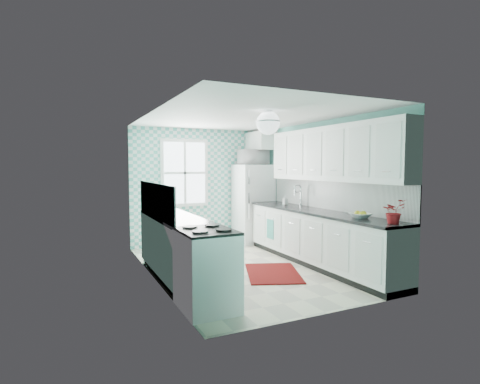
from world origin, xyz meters
name	(u,v)px	position (x,y,z in m)	size (l,w,h in m)	color
floor	(244,268)	(0.00, 0.00, -0.01)	(3.00, 4.40, 0.02)	beige
ceiling	(244,116)	(0.00, 0.00, 2.51)	(3.00, 4.40, 0.02)	white
wall_back	(200,186)	(0.00, 2.21, 1.25)	(3.00, 0.02, 2.50)	#6DC5B5
wall_front	(330,206)	(0.00, -2.21, 1.25)	(3.00, 0.02, 2.50)	#6DC5B5
wall_left	(153,196)	(-1.51, 0.00, 1.25)	(0.02, 4.40, 2.50)	#6DC5B5
wall_right	(318,190)	(1.51, 0.00, 1.25)	(0.02, 4.40, 2.50)	#6DC5B5
accent_wall	(200,186)	(0.00, 2.19, 1.25)	(3.00, 0.01, 2.50)	#4FB5A8
window	(185,173)	(-0.35, 2.16, 1.55)	(1.04, 0.05, 1.44)	white
backsplash_right	(331,195)	(1.49, -0.40, 1.20)	(0.02, 3.60, 0.51)	white
backsplash_left	(155,200)	(-1.49, -0.07, 1.20)	(0.02, 2.15, 0.51)	white
upper_cabinets_right	(332,154)	(1.33, -0.60, 1.90)	(0.33, 3.20, 0.90)	white
upper_cabinet_fridge	(260,141)	(1.30, 1.83, 2.25)	(0.40, 0.74, 0.40)	white
ceiling_light	(268,123)	(0.00, -0.80, 2.32)	(0.34, 0.34, 0.35)	silver
base_cabinets_right	(317,239)	(1.20, -0.40, 0.45)	(0.60, 3.60, 0.90)	white
countertop_right	(316,212)	(1.19, -0.40, 0.92)	(0.63, 3.60, 0.04)	black
base_cabinets_left	(175,248)	(-1.20, -0.07, 0.45)	(0.60, 2.15, 0.90)	white
countertop_left	(176,218)	(-1.19, -0.07, 0.92)	(0.63, 2.15, 0.04)	black
fridge	(253,204)	(1.11, 1.79, 0.86)	(0.75, 0.75, 1.73)	white
stove	(207,268)	(-1.20, -1.45, 0.49)	(0.62, 0.78, 0.94)	white
sink	(293,207)	(1.20, 0.35, 0.93)	(0.51, 0.43, 0.53)	silver
rug	(273,273)	(0.25, -0.55, 0.01)	(0.80, 1.14, 0.02)	#5E1A10
dish_towel	(270,229)	(0.89, 0.65, 0.48)	(0.02, 0.25, 0.37)	#6DB2A8
fruit_bowl	(360,215)	(1.20, -1.42, 0.98)	(0.30, 0.30, 0.07)	silver
potted_plant	(394,211)	(1.20, -2.03, 1.10)	(0.29, 0.26, 0.33)	#A11406
soap_bottle	(285,200)	(1.25, 0.69, 1.03)	(0.08, 0.08, 0.18)	#A0C3CA
microwave	(253,157)	(1.11, 1.79, 1.89)	(0.61, 0.41, 0.34)	silver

